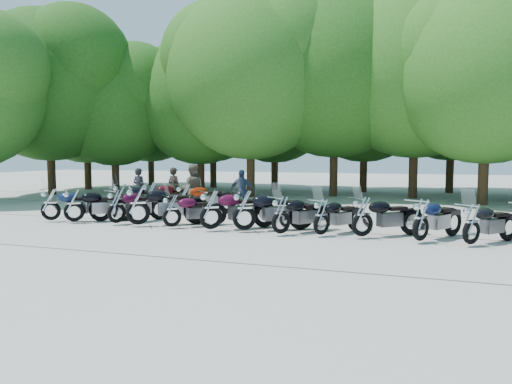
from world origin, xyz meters
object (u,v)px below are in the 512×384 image
(motorcycle_15, at_px, (185,198))
(rider_0, at_px, (139,188))
(motorcycle_4, at_px, (172,210))
(rider_1, at_px, (192,189))
(motorcycle_0, at_px, (51,203))
(motorcycle_11, at_px, (472,222))
(motorcycle_9, at_px, (362,215))
(motorcycle_14, at_px, (151,196))
(motorcycle_10, at_px, (421,218))
(motorcycle_2, at_px, (116,205))
(motorcycle_8, at_px, (321,216))
(motorcycle_7, at_px, (281,213))
(motorcycle_6, at_px, (244,209))
(motorcycle_13, at_px, (121,196))
(motorcycle_1, at_px, (74,204))
(rider_2, at_px, (242,191))
(motorcycle_5, at_px, (211,208))
(motorcycle_3, at_px, (138,204))
(rider_3, at_px, (174,188))

(motorcycle_15, bearing_deg, rider_0, 17.19)
(motorcycle_4, xyz_separation_m, rider_1, (-1.07, 3.51, 0.36))
(motorcycle_0, xyz_separation_m, motorcycle_11, (12.73, -0.02, -0.04))
(motorcycle_9, height_order, motorcycle_11, motorcycle_9)
(motorcycle_14, bearing_deg, rider_0, -5.96)
(motorcycle_10, xyz_separation_m, rider_1, (-8.16, 3.54, 0.30))
(motorcycle_9, xyz_separation_m, motorcycle_10, (1.46, -0.17, 0.00))
(motorcycle_2, relative_size, motorcycle_10, 1.00)
(motorcycle_8, relative_size, rider_1, 1.10)
(motorcycle_9, height_order, motorcycle_10, motorcycle_10)
(motorcycle_8, relative_size, motorcycle_15, 0.88)
(motorcycle_7, bearing_deg, motorcycle_6, 25.49)
(motorcycle_9, height_order, motorcycle_14, motorcycle_14)
(motorcycle_6, distance_m, motorcycle_14, 5.39)
(motorcycle_11, bearing_deg, motorcycle_8, 38.93)
(motorcycle_6, bearing_deg, motorcycle_15, 16.99)
(motorcycle_2, distance_m, motorcycle_7, 5.49)
(motorcycle_6, bearing_deg, motorcycle_11, -125.77)
(motorcycle_6, xyz_separation_m, motorcycle_13, (-5.97, 2.60, -0.04))
(motorcycle_1, distance_m, rider_2, 6.02)
(motorcycle_8, bearing_deg, motorcycle_1, 33.21)
(motorcycle_8, relative_size, rider_0, 1.22)
(motorcycle_5, xyz_separation_m, rider_1, (-2.40, 3.59, 0.26))
(motorcycle_13, distance_m, motorcycle_14, 1.27)
(motorcycle_14, bearing_deg, motorcycle_2, 137.58)
(rider_1, bearing_deg, motorcycle_7, 117.17)
(motorcycle_2, xyz_separation_m, motorcycle_6, (4.33, 0.01, 0.05))
(motorcycle_5, relative_size, motorcycle_9, 1.08)
(motorcycle_5, height_order, motorcycle_8, motorcycle_5)
(motorcycle_8, relative_size, motorcycle_13, 0.91)
(motorcycle_13, bearing_deg, motorcycle_5, -150.12)
(motorcycle_5, distance_m, rider_2, 4.29)
(motorcycle_3, height_order, motorcycle_5, motorcycle_3)
(motorcycle_8, bearing_deg, rider_1, 0.74)
(rider_0, bearing_deg, motorcycle_6, 154.38)
(motorcycle_3, height_order, rider_3, rider_3)
(motorcycle_10, bearing_deg, motorcycle_14, 16.05)
(motorcycle_7, relative_size, rider_1, 1.17)
(motorcycle_1, height_order, motorcycle_14, motorcycle_14)
(motorcycle_5, bearing_deg, rider_0, 7.38)
(motorcycle_11, distance_m, motorcycle_15, 9.70)
(motorcycle_1, distance_m, motorcycle_14, 3.02)
(motorcycle_7, distance_m, motorcycle_10, 3.63)
(motorcycle_8, xyz_separation_m, motorcycle_15, (-5.56, 2.72, 0.08))
(motorcycle_3, bearing_deg, rider_1, -38.26)
(motorcycle_4, xyz_separation_m, motorcycle_7, (3.45, -0.12, 0.04))
(motorcycle_3, xyz_separation_m, motorcycle_8, (5.71, 0.09, -0.14))
(motorcycle_2, bearing_deg, motorcycle_0, 27.57)
(motorcycle_0, bearing_deg, motorcycle_9, -112.78)
(motorcycle_10, bearing_deg, motorcycle_8, 29.82)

